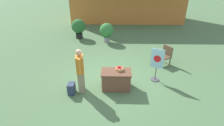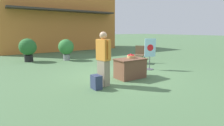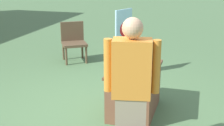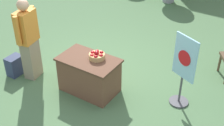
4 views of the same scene
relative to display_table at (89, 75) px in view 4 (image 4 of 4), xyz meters
The scene contains 6 objects.
ground_plane 0.75m from the display_table, 101.67° to the left, with size 120.00×120.00×0.00m, color #4C7047.
display_table is the anchor object (origin of this frame).
apple_basket 0.45m from the display_table, 40.82° to the left, with size 0.30×0.30×0.16m.
person_visitor 1.40m from the display_table, 169.49° to the right, with size 0.33×0.60×1.69m.
backpack 1.69m from the display_table, 166.21° to the right, with size 0.24×0.34×0.42m.
poster_board 1.77m from the display_table, 20.33° to the left, with size 0.48×0.36×1.38m.
Camera 4 is at (3.15, -4.50, 3.81)m, focal length 50.00 mm.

